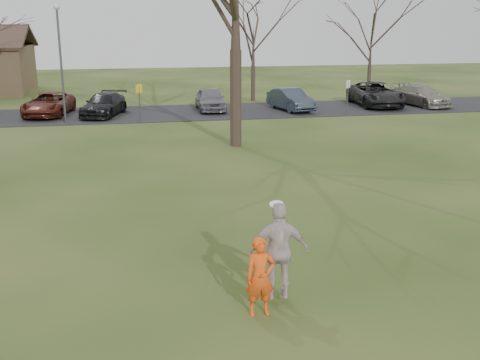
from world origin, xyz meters
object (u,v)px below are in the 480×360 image
car_3 (104,105)px  lamp_post (60,49)px  car_6 (376,94)px  car_5 (290,99)px  car_2 (49,104)px  car_7 (421,95)px  car_4 (210,99)px  catching_play (280,251)px  player_defender (260,277)px

car_3 → lamp_post: bearing=-116.9°
car_3 → car_6: bearing=19.1°
car_3 → car_5: (11.26, -0.11, 0.02)m
car_2 → car_7: bearing=8.0°
car_2 → car_6: 20.41m
car_4 → catching_play: 25.35m
car_2 → car_7: 23.40m
car_4 → car_6: size_ratio=0.75×
car_2 → lamp_post: lamp_post is taller
lamp_post → player_defender: bearing=-76.2°
car_2 → car_5: size_ratio=1.19×
car_2 → catching_play: 26.16m
lamp_post → car_4: bearing=19.2°
player_defender → car_5: player_defender is taller
car_6 → car_7: car_6 is taller
car_5 → catching_play: catching_play is taller
car_3 → car_5: size_ratio=1.10×
car_4 → car_3: bearing=-171.2°
car_3 → car_4: car_4 is taller
car_2 → car_4: size_ratio=1.17×
car_4 → car_7: size_ratio=0.90×
car_4 → lamp_post: (-8.39, -2.91, 3.23)m
car_5 → catching_play: (-7.23, -24.31, 0.41)m
car_5 → car_6: 6.04m
player_defender → car_2: (-6.73, 25.50, -0.07)m
car_5 → car_6: size_ratio=0.74×
catching_play → car_7: bearing=56.7°
car_6 → car_5: bearing=-168.0°
car_2 → catching_play: catching_play is taller
car_2 → lamp_post: size_ratio=0.76×
car_3 → catching_play: size_ratio=2.28×
car_5 → car_6: bearing=-4.6°
car_3 → car_6: car_6 is taller
car_5 → lamp_post: bearing=176.3°
catching_play → car_5: bearing=73.4°
car_6 → lamp_post: bearing=-167.3°
car_7 → player_defender: bearing=-135.5°
car_6 → catching_play: (-13.22, -25.11, 0.32)m
player_defender → car_2: 26.37m
car_3 → car_4: bearing=24.1°
car_4 → lamp_post: 9.45m
car_5 → car_7: 8.97m
car_2 → car_3: (3.17, -0.74, -0.02)m
car_7 → catching_play: 29.49m
player_defender → car_5: (7.70, 24.66, -0.07)m
lamp_post → car_3: bearing=46.3°
catching_play → lamp_post: lamp_post is taller
player_defender → car_6: bearing=61.2°
player_defender → car_3: size_ratio=0.35×
player_defender → car_6: (13.68, 25.46, 0.03)m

